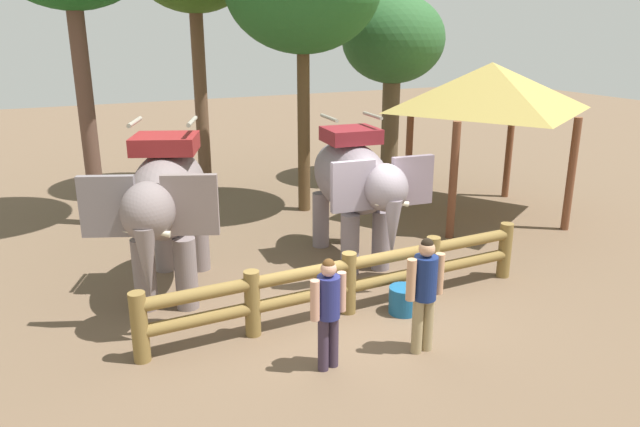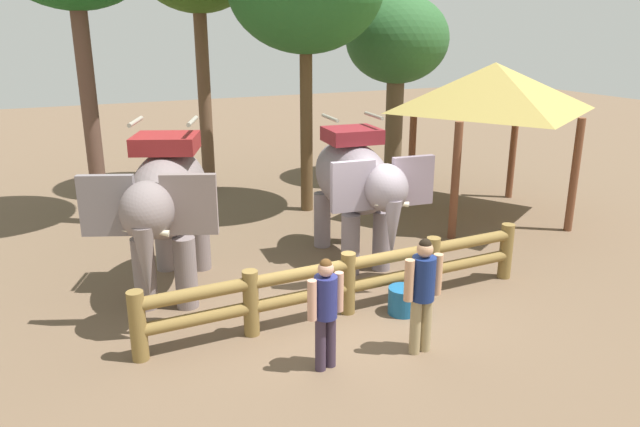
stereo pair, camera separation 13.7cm
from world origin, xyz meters
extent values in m
plane|color=brown|center=(0.00, 0.00, 0.00)|extent=(60.00, 60.00, 0.00)
cylinder|color=olive|center=(-3.34, -0.21, 0.53)|extent=(0.24, 0.24, 1.05)
cylinder|color=olive|center=(-1.67, -0.17, 0.53)|extent=(0.24, 0.24, 1.05)
cylinder|color=olive|center=(0.00, -0.13, 0.53)|extent=(0.24, 0.24, 1.05)
cylinder|color=olive|center=(1.67, -0.08, 0.53)|extent=(0.24, 0.24, 1.05)
cylinder|color=olive|center=(3.34, -0.04, 0.53)|extent=(0.24, 0.24, 1.05)
cylinder|color=olive|center=(0.00, -0.13, 0.45)|extent=(6.68, 0.37, 0.20)
cylinder|color=olive|center=(0.00, -0.13, 0.85)|extent=(6.68, 0.37, 0.20)
cylinder|color=slate|center=(-2.35, 1.19, 0.62)|extent=(0.37, 0.37, 1.23)
cylinder|color=slate|center=(-2.98, 1.44, 0.62)|extent=(0.37, 0.37, 1.23)
cylinder|color=slate|center=(-1.74, 2.74, 0.62)|extent=(0.37, 0.37, 1.23)
cylinder|color=slate|center=(-2.37, 2.99, 0.62)|extent=(0.37, 0.37, 1.23)
ellipsoid|color=slate|center=(-2.36, 2.09, 1.77)|extent=(2.17, 3.03, 1.44)
ellipsoid|color=slate|center=(-2.97, 0.56, 1.95)|extent=(1.07, 1.15, 0.88)
cube|color=slate|center=(-2.37, 0.45, 2.00)|extent=(0.81, 0.42, 0.92)
cube|color=slate|center=(-3.48, 0.89, 2.00)|extent=(0.81, 0.42, 0.92)
cone|color=slate|center=(-3.09, 0.26, 1.25)|extent=(0.33, 0.33, 1.13)
cone|color=beige|center=(-2.90, 0.29, 1.70)|extent=(0.38, 0.23, 0.16)
cone|color=beige|center=(-3.20, 0.41, 1.70)|extent=(0.38, 0.23, 0.16)
cube|color=maroon|center=(-2.36, 2.09, 2.63)|extent=(1.31, 1.25, 0.29)
cylinder|color=#A59E8C|center=(-1.92, 1.91, 3.00)|extent=(0.37, 0.80, 0.07)
cylinder|color=#A59E8C|center=(-2.80, 2.26, 3.00)|extent=(0.37, 0.80, 0.07)
cylinder|color=gray|center=(1.43, 1.27, 0.59)|extent=(0.35, 0.35, 1.18)
cylinder|color=gray|center=(0.79, 1.32, 0.59)|extent=(0.35, 0.35, 1.18)
cylinder|color=gray|center=(1.56, 2.85, 0.59)|extent=(0.35, 0.35, 1.18)
cylinder|color=gray|center=(0.92, 2.90, 0.59)|extent=(0.35, 0.35, 1.18)
ellipsoid|color=gray|center=(1.18, 2.08, 1.69)|extent=(1.40, 2.74, 1.37)
ellipsoid|color=gray|center=(1.04, 0.53, 1.86)|extent=(0.82, 0.94, 0.84)
cube|color=gray|center=(1.62, 0.59, 1.91)|extent=(0.79, 0.18, 0.88)
cube|color=slate|center=(0.48, 0.68, 1.91)|extent=(0.79, 0.18, 0.88)
cone|color=gray|center=(1.02, 0.22, 1.19)|extent=(0.31, 0.31, 1.08)
cone|color=beige|center=(1.18, 0.29, 1.62)|extent=(0.36, 0.13, 0.15)
cone|color=beige|center=(0.87, 0.32, 1.62)|extent=(0.36, 0.13, 0.15)
cube|color=maroon|center=(1.18, 2.08, 2.51)|extent=(1.07, 0.96, 0.27)
cylinder|color=#A59E8C|center=(1.62, 2.05, 2.87)|extent=(0.14, 0.80, 0.07)
cylinder|color=#A59E8C|center=(0.73, 2.12, 2.87)|extent=(0.14, 0.80, 0.07)
cylinder|color=#9B875F|center=(0.49, -1.66, 0.42)|extent=(0.16, 0.16, 0.83)
cylinder|color=#9B875F|center=(0.30, -1.66, 0.42)|extent=(0.16, 0.16, 0.83)
cylinder|color=navy|center=(0.40, -1.66, 1.15)|extent=(0.35, 0.35, 0.64)
cylinder|color=tan|center=(0.64, -1.65, 1.17)|extent=(0.14, 0.14, 0.61)
cylinder|color=tan|center=(0.16, -1.67, 1.17)|extent=(0.14, 0.14, 0.61)
sphere|color=tan|center=(0.40, -1.66, 1.59)|extent=(0.23, 0.23, 0.23)
sphere|color=black|center=(0.40, -1.66, 1.65)|extent=(0.18, 0.18, 0.18)
cylinder|color=#392B3F|center=(-0.95, -1.47, 0.39)|extent=(0.15, 0.15, 0.78)
cylinder|color=#392B3F|center=(-1.12, -1.51, 0.39)|extent=(0.15, 0.15, 0.78)
cylinder|color=navy|center=(-1.03, -1.49, 1.07)|extent=(0.37, 0.37, 0.60)
cylinder|color=tan|center=(-0.81, -1.44, 1.09)|extent=(0.13, 0.13, 0.57)
cylinder|color=tan|center=(-1.25, -1.54, 1.09)|extent=(0.13, 0.13, 0.57)
sphere|color=tan|center=(-1.03, -1.49, 1.48)|extent=(0.21, 0.21, 0.21)
sphere|color=#593819|center=(-1.03, -1.49, 1.54)|extent=(0.17, 0.17, 0.17)
cylinder|color=brown|center=(7.18, 4.25, 1.30)|extent=(0.18, 0.18, 2.60)
cylinder|color=brown|center=(6.51, 1.48, 1.30)|extent=(0.18, 0.18, 2.60)
cylinder|color=brown|center=(4.41, 4.92, 1.30)|extent=(0.18, 0.18, 2.60)
cylinder|color=brown|center=(3.74, 2.15, 1.30)|extent=(0.18, 0.18, 2.60)
pyramid|color=#A79048|center=(5.46, 3.20, 3.16)|extent=(4.64, 4.64, 1.11)
cylinder|color=brown|center=(1.66, 5.48, 2.21)|extent=(0.30, 0.30, 4.41)
cylinder|color=brown|center=(-3.23, 6.53, 2.69)|extent=(0.37, 0.37, 5.38)
cylinder|color=brown|center=(-0.12, 8.45, 2.66)|extent=(0.36, 0.36, 5.31)
cylinder|color=brown|center=(5.30, 7.32, 1.67)|extent=(0.52, 0.52, 3.33)
ellipsoid|color=#2A592B|center=(5.30, 7.32, 4.15)|extent=(2.96, 2.96, 2.52)
cylinder|color=#19598C|center=(0.81, -0.51, 0.23)|extent=(0.48, 0.48, 0.45)
camera|label=1|loc=(-4.24, -8.07, 4.56)|focal=33.76mm
camera|label=2|loc=(-4.12, -8.13, 4.56)|focal=33.76mm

